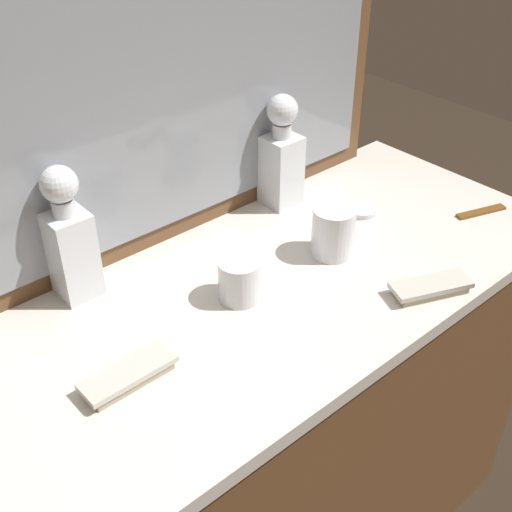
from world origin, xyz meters
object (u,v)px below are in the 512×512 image
at_px(crystal_decanter_rear, 71,246).
at_px(tortoiseshell_comb, 481,212).
at_px(silver_brush_right, 129,375).
at_px(silver_brush_front, 430,288).
at_px(crystal_decanter_center, 281,162).
at_px(crystal_tumbler_center, 240,281).
at_px(porcelain_dish, 362,211).
at_px(crystal_tumbler_far_right, 333,233).

bearing_deg(crystal_decanter_rear, tortoiseshell_comb, -22.16).
bearing_deg(silver_brush_right, tortoiseshell_comb, -4.96).
height_order(silver_brush_right, tortoiseshell_comb, silver_brush_right).
relative_size(crystal_decanter_rear, silver_brush_front, 1.62).
distance_m(crystal_decanter_center, crystal_tumbler_center, 0.36).
height_order(silver_brush_front, tortoiseshell_comb, silver_brush_front).
relative_size(crystal_decanter_rear, crystal_tumbler_center, 3.21).
xyz_separation_m(silver_brush_front, silver_brush_right, (-0.54, 0.17, 0.00)).
xyz_separation_m(silver_brush_right, porcelain_dish, (0.66, 0.10, -0.01)).
relative_size(crystal_decanter_center, crystal_tumbler_center, 3.14).
relative_size(crystal_tumbler_far_right, silver_brush_right, 0.66).
xyz_separation_m(crystal_decanter_rear, silver_brush_right, (-0.05, -0.25, -0.09)).
relative_size(crystal_decanter_center, tortoiseshell_comb, 2.08).
height_order(crystal_tumbler_center, porcelain_dish, crystal_tumbler_center).
bearing_deg(crystal_tumbler_far_right, porcelain_dish, 21.17).
relative_size(crystal_decanter_rear, porcelain_dish, 4.08).
bearing_deg(silver_brush_right, crystal_decanter_center, 24.33).
distance_m(silver_brush_right, porcelain_dish, 0.67).
bearing_deg(silver_brush_front, crystal_decanter_rear, 138.55).
xyz_separation_m(silver_brush_front, tortoiseshell_comb, (0.32, 0.10, -0.01)).
bearing_deg(silver_brush_right, crystal_tumbler_center, 10.08).
height_order(crystal_tumbler_far_right, silver_brush_right, crystal_tumbler_far_right).
height_order(crystal_decanter_rear, tortoiseshell_comb, crystal_decanter_rear).
bearing_deg(silver_brush_right, crystal_decanter_rear, 78.21).
height_order(silver_brush_front, silver_brush_right, same).
height_order(crystal_decanter_center, silver_brush_right, crystal_decanter_center).
distance_m(crystal_tumbler_far_right, silver_brush_right, 0.50).
bearing_deg(silver_brush_front, crystal_tumbler_center, 140.66).
height_order(crystal_decanter_rear, silver_brush_front, crystal_decanter_rear).
height_order(crystal_decanter_center, crystal_tumbler_far_right, crystal_decanter_center).
bearing_deg(crystal_tumbler_far_right, tortoiseshell_comb, -16.95).
bearing_deg(tortoiseshell_comb, crystal_tumbler_center, 168.35).
xyz_separation_m(silver_brush_right, tortoiseshell_comb, (0.86, -0.07, -0.01)).
height_order(crystal_decanter_rear, porcelain_dish, crystal_decanter_rear).
distance_m(crystal_decanter_center, crystal_tumbler_far_right, 0.23).
distance_m(crystal_decanter_rear, crystal_tumbler_far_right, 0.50).
bearing_deg(crystal_tumbler_far_right, crystal_decanter_center, 74.23).
height_order(silver_brush_right, porcelain_dish, silver_brush_right).
relative_size(crystal_tumbler_far_right, tortoiseshell_comb, 0.84).
relative_size(crystal_decanter_rear, tortoiseshell_comb, 2.13).
height_order(crystal_decanter_center, crystal_decanter_rear, crystal_decanter_rear).
xyz_separation_m(crystal_tumbler_center, silver_brush_front, (0.27, -0.22, -0.02)).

